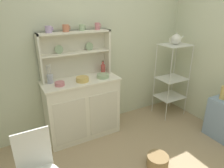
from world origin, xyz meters
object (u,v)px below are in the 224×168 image
object	(u,v)px
hutch_cabinet	(82,107)
hutch_shelf_unit	(75,50)
cup_lilac_0	(49,29)
bakers_rack	(172,73)
floor_basket	(158,161)
wire_chair	(37,168)
porcelain_teapot	(176,39)
jam_bottle	(103,69)
bowl_mixing_large	(60,84)
flower_vase	(224,92)
utensil_jar	(50,78)

from	to	relation	value
hutch_cabinet	hutch_shelf_unit	size ratio (longest dim) A/B	1.07
hutch_shelf_unit	cup_lilac_0	world-z (taller)	cup_lilac_0
bakers_rack	floor_basket	world-z (taller)	bakers_rack
hutch_cabinet	bakers_rack	size ratio (longest dim) A/B	0.84
bakers_rack	floor_basket	distance (m)	1.51
wire_chair	porcelain_teapot	world-z (taller)	porcelain_teapot
bakers_rack	jam_bottle	distance (m)	1.20
hutch_cabinet	cup_lilac_0	world-z (taller)	cup_lilac_0
cup_lilac_0	jam_bottle	bearing A→B (deg)	-2.92
cup_lilac_0	bowl_mixing_large	world-z (taller)	cup_lilac_0
floor_basket	flower_vase	world-z (taller)	flower_vase
porcelain_teapot	hutch_cabinet	bearing A→B (deg)	174.76
hutch_cabinet	bowl_mixing_large	world-z (taller)	bowl_mixing_large
floor_basket	flower_vase	bearing A→B (deg)	4.32
floor_basket	wire_chair	bearing A→B (deg)	176.57
utensil_jar	bakers_rack	bearing A→B (deg)	-6.47
cup_lilac_0	floor_basket	bearing A→B (deg)	-53.60
floor_basket	jam_bottle	world-z (taller)	jam_bottle
jam_bottle	wire_chair	bearing A→B (deg)	-137.92
flower_vase	jam_bottle	bearing A→B (deg)	142.33
hutch_shelf_unit	wire_chair	world-z (taller)	hutch_shelf_unit
hutch_shelf_unit	wire_chair	xyz separation A→B (m)	(-0.78, -1.13, -0.72)
hutch_shelf_unit	flower_vase	distance (m)	2.13
hutch_cabinet	flower_vase	distance (m)	1.99
cup_lilac_0	flower_vase	xyz separation A→B (m)	(2.05, -1.08, -0.84)
hutch_shelf_unit	flower_vase	bearing A→B (deg)	-32.82
bowl_mixing_large	flower_vase	size ratio (longest dim) A/B	0.37
floor_basket	flower_vase	distance (m)	1.35
flower_vase	bowl_mixing_large	bearing A→B (deg)	156.59
hutch_cabinet	jam_bottle	xyz separation A→B (m)	(0.38, 0.09, 0.50)
hutch_cabinet	jam_bottle	size ratio (longest dim) A/B	5.41
bakers_rack	flower_vase	distance (m)	0.83
bakers_rack	flower_vase	size ratio (longest dim) A/B	3.72
cup_lilac_0	bakers_rack	bearing A→B (deg)	-8.04
wire_chair	floor_basket	size ratio (longest dim) A/B	3.28
wire_chair	jam_bottle	bearing A→B (deg)	52.31
wire_chair	utensil_jar	xyz separation A→B (m)	(0.40, 1.04, 0.41)
jam_bottle	porcelain_teapot	bearing A→B (deg)	-11.09
bakers_rack	utensil_jar	xyz separation A→B (m)	(-1.93, 0.22, 0.18)
wire_chair	jam_bottle	distance (m)	1.62
jam_bottle	flower_vase	distance (m)	1.72
floor_basket	bowl_mixing_large	distance (m)	1.52
flower_vase	utensil_jar	bearing A→B (deg)	154.01
floor_basket	bakers_rack	bearing A→B (deg)	41.67
hutch_shelf_unit	floor_basket	bearing A→B (deg)	-65.98
bakers_rack	wire_chair	world-z (taller)	bakers_rack
hutch_cabinet	utensil_jar	size ratio (longest dim) A/B	4.14
hutch_cabinet	floor_basket	xyz separation A→B (m)	(0.54, -1.04, -0.37)
floor_basket	utensil_jar	xyz separation A→B (m)	(-0.92, 1.12, 0.86)
bakers_rack	wire_chair	bearing A→B (deg)	-160.56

